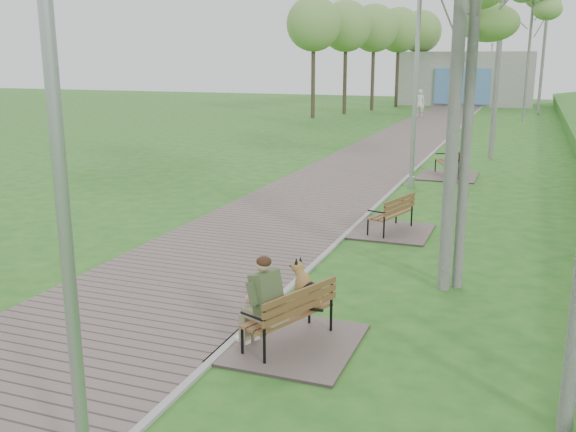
# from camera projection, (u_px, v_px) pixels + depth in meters

# --- Properties ---
(walkway) EXTENTS (3.50, 67.00, 0.04)m
(walkway) POSITION_uv_depth(u_px,v_px,m) (376.00, 158.00, 23.32)
(walkway) COLOR #70605B
(walkway) RESTS_ON ground
(kerb) EXTENTS (0.10, 67.00, 0.05)m
(kerb) POSITION_uv_depth(u_px,v_px,m) (425.00, 161.00, 22.72)
(kerb) COLOR #999993
(kerb) RESTS_ON ground
(building_north) EXTENTS (10.00, 5.20, 4.00)m
(building_north) POSITION_uv_depth(u_px,v_px,m) (466.00, 78.00, 49.55)
(building_north) COLOR #9E9E99
(building_north) RESTS_ON ground
(bench_main) EXTENTS (1.63, 1.81, 1.42)m
(bench_main) POSITION_uv_depth(u_px,v_px,m) (284.00, 317.00, 8.11)
(bench_main) COLOR #70605B
(bench_main) RESTS_ON ground
(bench_second) EXTENTS (1.59, 1.76, 0.97)m
(bench_second) POSITION_uv_depth(u_px,v_px,m) (390.00, 224.00, 13.46)
(bench_second) COLOR #70605B
(bench_second) RESTS_ON ground
(bench_third) EXTENTS (1.74, 1.93, 1.07)m
(bench_third) POSITION_uv_depth(u_px,v_px,m) (447.00, 170.00, 19.73)
(bench_third) COLOR #70605B
(bench_third) RESTS_ON ground
(lamp_post_near) EXTENTS (0.17, 0.17, 4.49)m
(lamp_post_near) POSITION_uv_depth(u_px,v_px,m) (68.00, 266.00, 4.69)
(lamp_post_near) COLOR #A4A7AC
(lamp_post_near) RESTS_ON ground
(lamp_post_second) EXTENTS (0.21, 0.21, 5.39)m
(lamp_post_second) POSITION_uv_depth(u_px,v_px,m) (415.00, 97.00, 17.55)
(lamp_post_second) COLOR #A4A7AC
(lamp_post_second) RESTS_ON ground
(lamp_post_third) EXTENTS (0.18, 0.18, 4.67)m
(lamp_post_third) POSITION_uv_depth(u_px,v_px,m) (468.00, 86.00, 31.86)
(lamp_post_third) COLOR #A4A7AC
(lamp_post_third) RESTS_ON ground
(lamp_post_far) EXTENTS (0.18, 0.18, 4.56)m
(lamp_post_far) POSITION_uv_depth(u_px,v_px,m) (490.00, 77.00, 47.36)
(lamp_post_far) COLOR #A4A7AC
(lamp_post_far) RESTS_ON ground
(pedestrian_near) EXTENTS (0.64, 0.45, 1.67)m
(pedestrian_near) POSITION_uv_depth(u_px,v_px,m) (420.00, 103.00, 39.58)
(pedestrian_near) COLOR white
(pedestrian_near) RESTS_ON ground
(birch_distant_a) EXTENTS (2.45, 2.45, 8.49)m
(birch_distant_a) POSITION_uv_depth(u_px,v_px,m) (533.00, 0.00, 35.25)
(birch_distant_a) COLOR silver
(birch_distant_a) RESTS_ON ground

